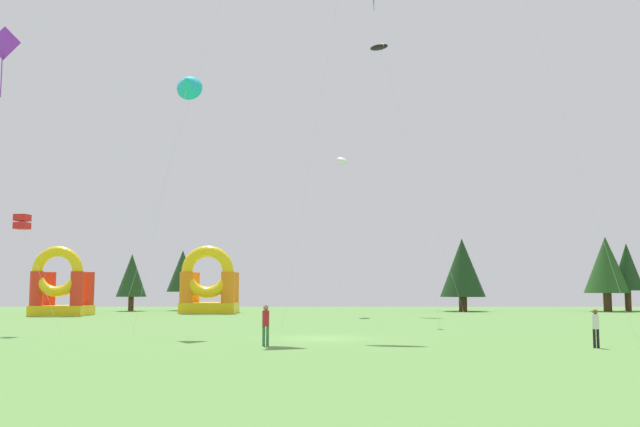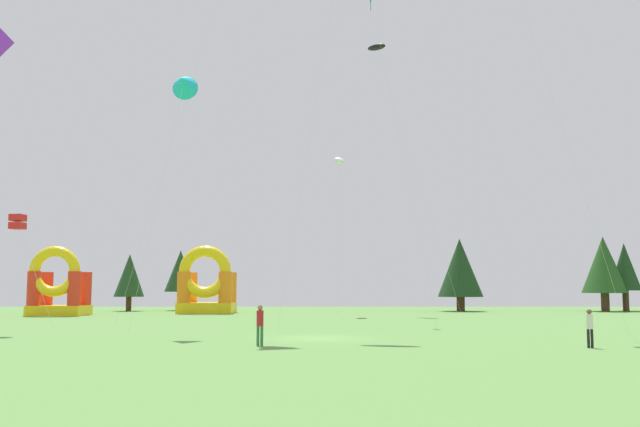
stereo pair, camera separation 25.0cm
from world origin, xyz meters
TOP-DOWN VIEW (x-y plane):
  - ground_plane at (0.00, 0.00)m, footprint 120.00×120.00m
  - kite_red_box at (-16.62, 3.20)m, footprint 2.90×0.80m
  - kite_white_parafoil at (1.94, 29.75)m, footprint 1.36×4.82m
  - kite_black_parafoil at (6.03, 35.78)m, footprint 7.88×9.62m
  - kite_teal_diamond at (4.19, 19.16)m, footprint 5.99×5.81m
  - kite_cyan_delta at (-7.70, 3.67)m, footprint 3.52×1.58m
  - person_midfield at (11.44, -5.75)m, footprint 0.29×0.29m
  - person_near_camera at (-2.49, -4.74)m, footprint 0.35×0.35m
  - inflatable_red_slide at (-11.19, 35.05)m, footprint 5.42×4.88m
  - inflatable_blue_arch at (-23.81, 29.09)m, footprint 4.81×4.17m
  - tree_row_0 at (-20.73, 41.77)m, footprint 3.27×3.27m
  - tree_row_1 at (-15.59, 43.96)m, footprint 3.48×3.48m
  - tree_row_2 at (15.27, 40.95)m, footprint 4.85×4.85m
  - tree_row_3 at (30.67, 40.47)m, footprint 4.77×4.77m
  - tree_row_4 at (32.95, 40.56)m, footprint 3.26×3.26m
  - tree_row_5 at (33.79, 42.81)m, footprint 2.77×2.77m

SIDE VIEW (x-z plane):
  - ground_plane at x=0.00m, z-range 0.00..0.00m
  - person_midfield at x=11.44m, z-range 0.15..1.77m
  - person_near_camera at x=-2.49m, z-range 0.17..1.93m
  - inflatable_blue_arch at x=-23.81m, z-range -0.80..5.47m
  - inflatable_red_slide at x=-11.19m, z-range -0.92..5.74m
  - tree_row_0 at x=-20.73m, z-range 0.75..6.96m
  - tree_row_1 at x=-15.59m, z-range 1.00..7.73m
  - tree_row_5 at x=33.79m, z-range 1.06..7.79m
  - tree_row_2 at x=15.27m, z-range 0.75..8.59m
  - tree_row_4 at x=32.95m, z-range 1.07..8.39m
  - tree_row_3 at x=30.67m, z-range 0.94..8.98m
  - kite_red_box at x=-16.62m, z-range 2.86..9.42m
  - kite_cyan_delta at x=-7.70m, z-range 6.66..21.66m
  - kite_white_parafoil at x=1.94m, z-range 6.89..21.92m
  - kite_teal_diamond at x=4.19m, z-range 12.33..38.63m
  - kite_black_parafoil at x=6.03m, z-range 13.48..41.44m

